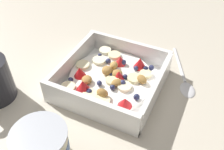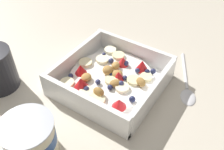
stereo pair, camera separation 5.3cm
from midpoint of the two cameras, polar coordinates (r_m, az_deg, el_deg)
name	(u,v)px [view 2 (the right image)]	position (r m, az deg, el deg)	size (l,w,h in m)	color
ground_plane	(108,88)	(0.55, 1.93, -3.08)	(2.40, 2.40, 0.00)	beige
fruit_bowl	(112,79)	(0.54, 2.74, -1.04)	(0.21, 0.21, 0.06)	white
spoon	(187,87)	(0.57, 19.23, -2.74)	(0.09, 0.16, 0.01)	silver
yogurt_cup	(30,139)	(0.43, -14.58, -13.97)	(0.09, 0.09, 0.08)	beige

